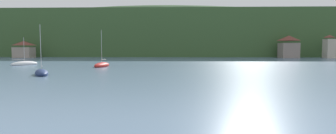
% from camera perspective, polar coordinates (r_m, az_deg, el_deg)
% --- Properties ---
extents(wooded_hillside, '(352.00, 66.25, 40.44)m').
position_cam_1_polar(wooded_hillside, '(140.85, 0.03, 6.04)').
color(wooded_hillside, '#38562D').
rests_on(wooded_hillside, ground_plane).
extents(shore_building_west, '(6.84, 4.93, 6.22)m').
position_cam_1_polar(shore_building_west, '(112.68, -28.66, 3.34)').
color(shore_building_west, gray).
rests_on(shore_building_west, ground_plane).
extents(shore_building_westcentral, '(6.29, 5.74, 8.16)m').
position_cam_1_polar(shore_building_westcentral, '(106.09, 24.59, 3.95)').
color(shore_building_westcentral, gray).
rests_on(shore_building_westcentral, ground_plane).
extents(shore_building_central, '(3.23, 3.68, 8.35)m').
position_cam_1_polar(shore_building_central, '(111.42, 31.44, 3.75)').
color(shore_building_central, '#BCB29E').
rests_on(shore_building_central, ground_plane).
extents(sailboat_mid_4, '(4.20, 5.50, 7.32)m').
position_cam_1_polar(sailboat_mid_4, '(40.90, -25.62, -1.18)').
color(sailboat_mid_4, navy).
rests_on(sailboat_mid_4, ground_plane).
extents(sailboat_far_6, '(2.70, 6.02, 7.58)m').
position_cam_1_polar(sailboat_far_6, '(54.08, -14.08, 0.36)').
color(sailboat_far_6, red).
rests_on(sailboat_far_6, ground_plane).
extents(sailboat_far_7, '(4.27, 5.70, 6.35)m').
position_cam_1_polar(sailboat_far_7, '(64.97, -28.54, 0.60)').
color(sailboat_far_7, white).
rests_on(sailboat_far_7, ground_plane).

